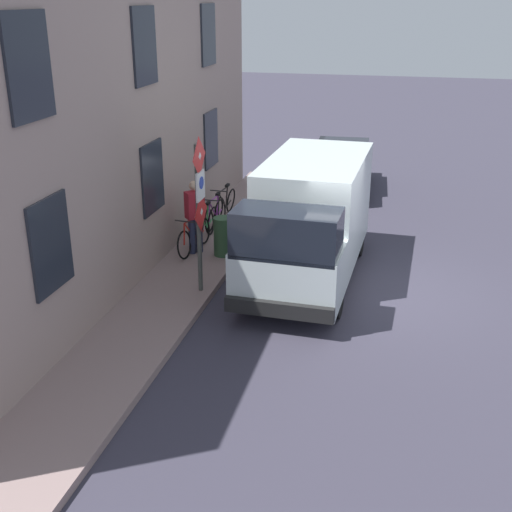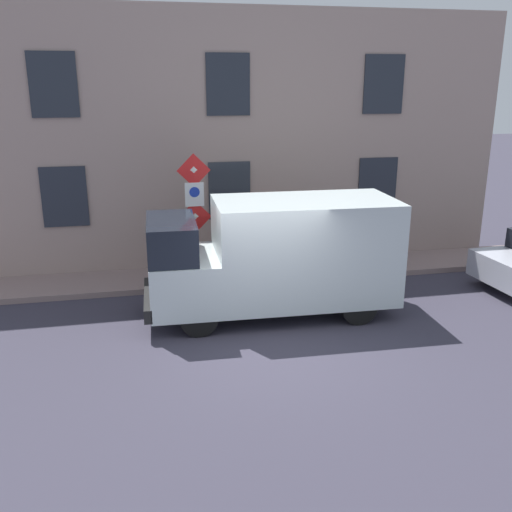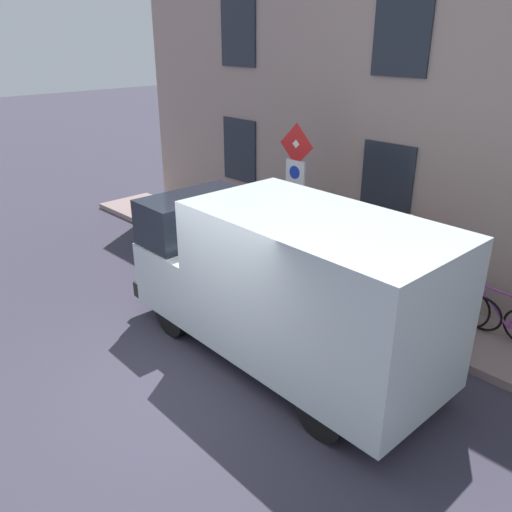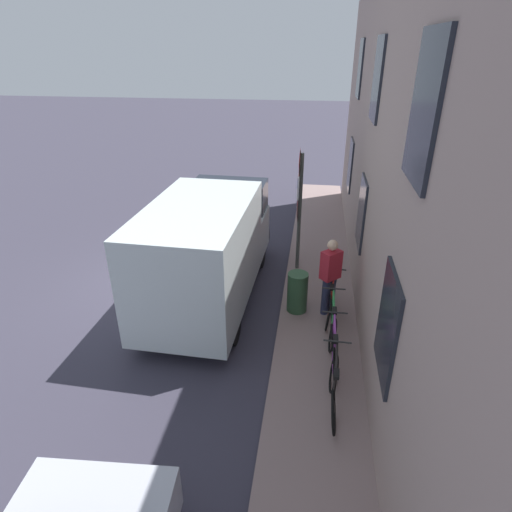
# 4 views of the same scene
# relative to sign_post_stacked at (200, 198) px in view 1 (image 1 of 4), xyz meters

# --- Properties ---
(ground_plane) EXTENTS (80.00, 80.00, 0.00)m
(ground_plane) POSITION_rel_sign_post_stacked_xyz_m (-3.31, -1.06, -2.08)
(ground_plane) COLOR #383544
(sidewalk_slab) EXTENTS (1.63, 17.05, 0.14)m
(sidewalk_slab) POSITION_rel_sign_post_stacked_xyz_m (0.61, -1.06, -2.01)
(sidewalk_slab) COLOR gray
(sidewalk_slab) RESTS_ON ground_plane
(building_facade) EXTENTS (0.75, 15.05, 6.65)m
(building_facade) POSITION_rel_sign_post_stacked_xyz_m (1.78, -1.06, 1.24)
(building_facade) COLOR #A58C83
(building_facade) RESTS_ON ground_plane
(sign_post_stacked) EXTENTS (0.15, 0.56, 3.03)m
(sign_post_stacked) POSITION_rel_sign_post_stacked_xyz_m (0.00, 0.00, 0.00)
(sign_post_stacked) COLOR #474C47
(sign_post_stacked) RESTS_ON sidewalk_slab
(delivery_van) EXTENTS (2.16, 5.39, 2.50)m
(delivery_van) POSITION_rel_sign_post_stacked_xyz_m (-1.91, -1.53, -0.75)
(delivery_van) COLOR silver
(delivery_van) RESTS_ON ground_plane
(parked_hatchback) EXTENTS (2.01, 4.11, 1.38)m
(parked_hatchback) POSITION_rel_sign_post_stacked_xyz_m (-1.75, -8.76, -1.35)
(parked_hatchback) COLOR #B6B8C4
(parked_hatchback) RESTS_ON ground_plane
(bicycle_black) EXTENTS (0.46, 1.71, 0.89)m
(bicycle_black) POSITION_rel_sign_post_stacked_xyz_m (0.88, -4.61, -1.57)
(bicycle_black) COLOR black
(bicycle_black) RESTS_ON sidewalk_slab
(bicycle_purple) EXTENTS (0.46, 1.71, 0.89)m
(bicycle_purple) POSITION_rel_sign_post_stacked_xyz_m (0.88, -3.76, -1.57)
(bicycle_purple) COLOR black
(bicycle_purple) RESTS_ON sidewalk_slab
(bicycle_green) EXTENTS (0.46, 1.71, 0.89)m
(bicycle_green) POSITION_rel_sign_post_stacked_xyz_m (0.88, -2.91, -1.57)
(bicycle_green) COLOR black
(bicycle_green) RESTS_ON sidewalk_slab
(bicycle_red) EXTENTS (0.46, 1.71, 0.89)m
(bicycle_red) POSITION_rel_sign_post_stacked_xyz_m (0.88, -2.06, -1.57)
(bicycle_red) COLOR black
(bicycle_red) RESTS_ON sidewalk_slab
(pedestrian) EXTENTS (0.47, 0.46, 1.72)m
(pedestrian) POSITION_rel_sign_post_stacked_xyz_m (0.81, -1.97, -1.01)
(pedestrian) COLOR #262B47
(pedestrian) RESTS_ON sidewalk_slab
(litter_bin) EXTENTS (0.44, 0.44, 0.90)m
(litter_bin) POSITION_rel_sign_post_stacked_xyz_m (0.15, -1.98, -1.49)
(litter_bin) COLOR #2D5133
(litter_bin) RESTS_ON sidewalk_slab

